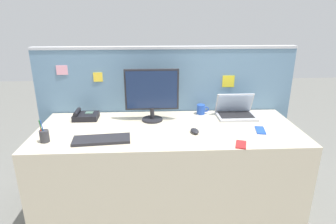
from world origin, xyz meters
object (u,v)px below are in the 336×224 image
at_px(laptop, 235,111).
at_px(coffee_mug, 201,109).
at_px(cell_phone_blue_case, 260,130).
at_px(cell_phone_red_case, 241,145).
at_px(desk_phone, 85,116).
at_px(pen_cup, 44,136).
at_px(keyboard_main, 102,140).
at_px(desktop_monitor, 152,92).
at_px(computer_mouse_right_hand, 195,131).

distance_m(laptop, coffee_mug, 0.31).
distance_m(cell_phone_blue_case, cell_phone_red_case, 0.34).
xyz_separation_m(desk_phone, pen_cup, (-0.19, -0.46, 0.02)).
distance_m(pen_cup, coffee_mug, 1.34).
height_order(desk_phone, keyboard_main, desk_phone).
relative_size(laptop, cell_phone_red_case, 2.58).
xyz_separation_m(laptop, cell_phone_blue_case, (0.11, -0.34, -0.04)).
bearing_deg(laptop, desktop_monitor, -175.69).
distance_m(laptop, keyboard_main, 1.21).
distance_m(desktop_monitor, cell_phone_blue_case, 0.93).
distance_m(pen_cup, cell_phone_blue_case, 1.64).
bearing_deg(computer_mouse_right_hand, cell_phone_blue_case, -10.64).
xyz_separation_m(laptop, pen_cup, (-1.52, -0.46, -0.00)).
relative_size(desktop_monitor, computer_mouse_right_hand, 4.55).
distance_m(desktop_monitor, computer_mouse_right_hand, 0.50).
bearing_deg(laptop, keyboard_main, -157.29).
height_order(desk_phone, computer_mouse_right_hand, desk_phone).
xyz_separation_m(cell_phone_blue_case, cell_phone_red_case, (-0.23, -0.25, 0.00)).
xyz_separation_m(pen_cup, cell_phone_blue_case, (1.63, 0.12, -0.04)).
distance_m(laptop, computer_mouse_right_hand, 0.55).
bearing_deg(coffee_mug, desk_phone, -175.65).
height_order(pen_cup, cell_phone_blue_case, pen_cup).
bearing_deg(cell_phone_blue_case, desk_phone, 178.31).
relative_size(laptop, pen_cup, 1.96).
relative_size(keyboard_main, coffee_mug, 3.69).
height_order(desktop_monitor, cell_phone_blue_case, desktop_monitor).
height_order(desktop_monitor, desk_phone, desktop_monitor).
bearing_deg(cell_phone_blue_case, pen_cup, -164.33).
bearing_deg(computer_mouse_right_hand, laptop, 28.09).
relative_size(cell_phone_blue_case, cell_phone_red_case, 1.18).
bearing_deg(keyboard_main, desk_phone, 110.01).
relative_size(desk_phone, keyboard_main, 0.51).
bearing_deg(laptop, desk_phone, -179.88).
relative_size(desk_phone, coffee_mug, 1.88).
bearing_deg(cell_phone_blue_case, coffee_mug, 145.73).
bearing_deg(cell_phone_blue_case, cell_phone_red_case, -121.27).
relative_size(keyboard_main, pen_cup, 2.42).
relative_size(laptop, coffee_mug, 3.00).
bearing_deg(keyboard_main, coffee_mug, 28.39).
bearing_deg(desktop_monitor, computer_mouse_right_hand, -42.39).
height_order(desk_phone, coffee_mug, coffee_mug).
height_order(computer_mouse_right_hand, coffee_mug, coffee_mug).
height_order(desk_phone, cell_phone_red_case, desk_phone).
bearing_deg(keyboard_main, desktop_monitor, 42.85).
height_order(pen_cup, coffee_mug, pen_cup).
distance_m(desktop_monitor, laptop, 0.77).
relative_size(desktop_monitor, keyboard_main, 1.11).
relative_size(laptop, keyboard_main, 0.81).
bearing_deg(cell_phone_blue_case, desktop_monitor, 173.10).
xyz_separation_m(computer_mouse_right_hand, pen_cup, (-1.10, -0.10, 0.03)).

